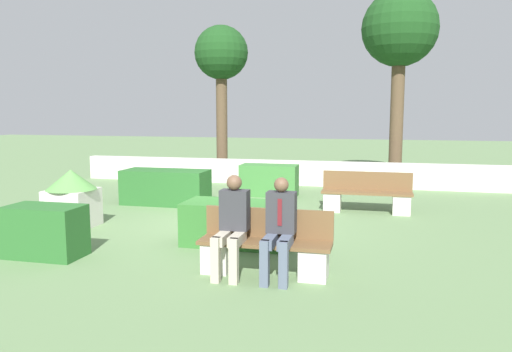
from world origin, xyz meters
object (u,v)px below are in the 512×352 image
bench_left_side (367,197)px  tree_leftmost (221,58)px  bench_front (265,250)px  person_seated_man (279,224)px  tree_center_left (400,33)px  planter_corner_left (72,196)px  person_seated_woman (232,221)px

bench_left_side → tree_leftmost: 7.69m
bench_front → tree_leftmost: tree_leftmost is taller
person_seated_man → tree_center_left: bearing=79.9°
tree_leftmost → tree_center_left: bearing=2.6°
planter_corner_left → tree_leftmost: bearing=85.9°
person_seated_man → tree_center_left: size_ratio=0.23×
planter_corner_left → tree_leftmost: tree_leftmost is taller
bench_front → bench_left_side: same height
person_seated_woman → planter_corner_left: (-3.71, 1.94, -0.15)m
tree_leftmost → tree_center_left: 5.58m
bench_left_side → tree_leftmost: size_ratio=0.39×
bench_front → planter_corner_left: 4.51m
bench_front → planter_corner_left: planter_corner_left is taller
tree_leftmost → tree_center_left: tree_center_left is taller
person_seated_woman → person_seated_man: bearing=-0.2°
bench_left_side → person_seated_woman: size_ratio=1.43×
person_seated_man → tree_leftmost: 10.72m
tree_leftmost → planter_corner_left: bearing=-94.1°
bench_left_side → tree_leftmost: (-4.80, 4.87, 3.51)m
planter_corner_left → person_seated_man: bearing=-24.0°
planter_corner_left → tree_center_left: size_ratio=0.19×
person_seated_woman → tree_leftmost: tree_leftmost is taller
bench_front → person_seated_man: person_seated_man is taller
tree_leftmost → person_seated_man: bearing=-68.2°
bench_left_side → person_seated_woman: bearing=-112.3°
bench_left_side → tree_leftmost: bearing=131.6°
person_seated_man → person_seated_woman: bearing=179.8°
tree_center_left → person_seated_man: bearing=-100.1°
bench_front → bench_left_side: (1.22, 4.52, 0.01)m
tree_leftmost → tree_center_left: (5.54, 0.25, 0.64)m
person_seated_man → planter_corner_left: size_ratio=1.21×
person_seated_man → planter_corner_left: 4.76m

